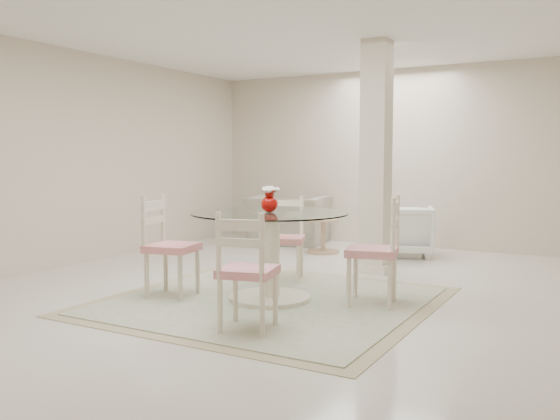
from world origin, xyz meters
The scene contains 13 objects.
ground centered at (0.00, 0.00, 0.00)m, with size 7.00×7.00×0.00m, color silver.
room_shell centered at (0.00, 0.00, 1.86)m, with size 6.02×7.02×2.71m.
column centered at (0.50, 1.30, 1.35)m, with size 0.30×0.30×2.70m, color beige.
area_rug centered at (0.16, -0.58, 0.01)m, with size 2.91×2.91×0.02m.
dining_table centered at (0.16, -0.58, 0.43)m, with size 1.46×1.46×0.84m.
red_vase centered at (0.16, -0.58, 0.96)m, with size 0.18×0.17×0.24m.
dining_chair_east centered at (1.12, -0.23, 0.58)m, with size 0.53×0.53×1.11m.
dining_chair_north centered at (-0.20, 0.37, 0.54)m, with size 0.53×0.53×1.02m.
dining_chair_west centered at (-0.81, -0.92, 0.57)m, with size 0.51×0.51×1.09m.
dining_chair_south centered at (0.50, -1.53, 0.55)m, with size 0.50×0.50×1.04m.
recliner_taupe centered at (-1.52, 2.86, 0.38)m, with size 1.16×1.01×0.75m, color #9F9983.
armchair_white centered at (0.45, 2.63, 0.35)m, with size 0.74×0.77×0.70m, color white.
side_table centered at (-0.64, 2.29, 0.23)m, with size 0.47×0.47×0.49m.
Camera 1 is at (2.93, -5.31, 1.34)m, focal length 38.00 mm.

